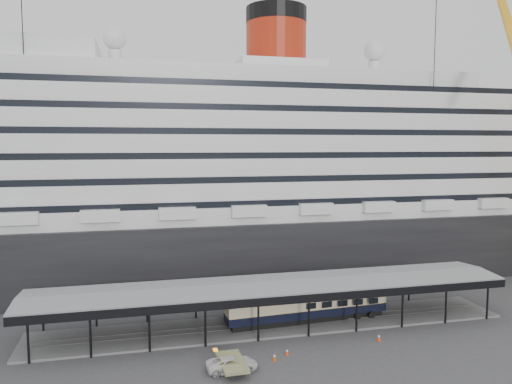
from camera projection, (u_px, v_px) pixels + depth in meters
ground at (286, 342)px, 53.99m from camera, size 200.00×200.00×0.00m
cruise_ship at (230, 162)px, 83.20m from camera, size 130.00×30.00×43.90m
platform_canopy at (274, 306)px, 58.60m from camera, size 56.00×9.18×5.30m
port_truck at (232, 364)px, 47.01m from camera, size 4.93×2.36×1.35m
pullman_carriage at (307, 303)px, 59.60m from camera, size 20.13×3.91×19.64m
traffic_cone_left at (287, 352)px, 50.58m from camera, size 0.41×0.41×0.70m
traffic_cone_mid at (275, 357)px, 49.28m from camera, size 0.43×0.43×0.77m
traffic_cone_right at (379, 337)px, 54.28m from camera, size 0.52×0.52×0.80m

